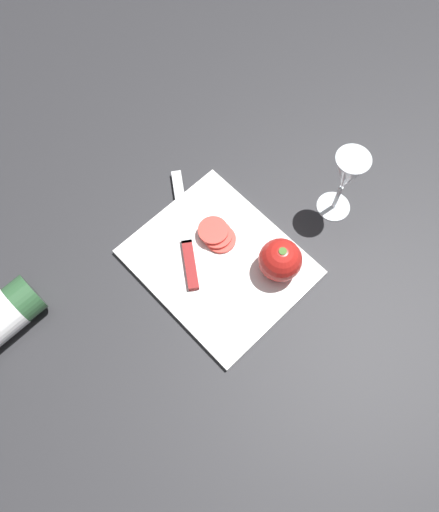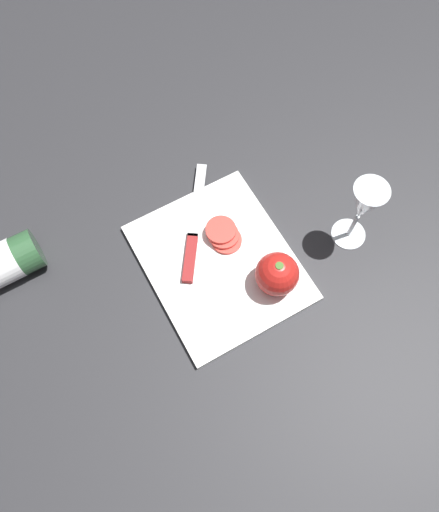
% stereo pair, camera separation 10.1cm
% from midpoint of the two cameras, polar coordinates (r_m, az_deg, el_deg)
% --- Properties ---
extents(ground_plane, '(3.00, 3.00, 0.00)m').
position_cam_midpoint_polar(ground_plane, '(1.05, -2.42, -0.87)').
color(ground_plane, '#28282B').
extents(cutting_board, '(0.35, 0.29, 0.01)m').
position_cam_midpoint_polar(cutting_board, '(1.04, -2.75, -1.11)').
color(cutting_board, white).
rests_on(cutting_board, ground_plane).
extents(wine_glass, '(0.07, 0.07, 0.19)m').
position_cam_midpoint_polar(wine_glass, '(1.02, 11.58, 8.68)').
color(wine_glass, silver).
rests_on(wine_glass, ground_plane).
extents(whole_tomato, '(0.09, 0.09, 0.09)m').
position_cam_midpoint_polar(whole_tomato, '(0.99, 4.10, -0.80)').
color(whole_tomato, red).
rests_on(whole_tomato, cutting_board).
extents(knife, '(0.25, 0.18, 0.01)m').
position_cam_midpoint_polar(knife, '(1.04, -6.34, 0.15)').
color(knife, silver).
rests_on(knife, cutting_board).
extents(tomato_slice_stack_near, '(0.09, 0.07, 0.02)m').
position_cam_midpoint_polar(tomato_slice_stack_near, '(1.05, -3.03, 2.12)').
color(tomato_slice_stack_near, '#D63D33').
rests_on(tomato_slice_stack_near, cutting_board).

